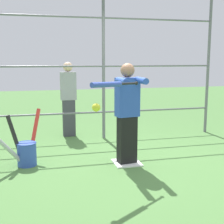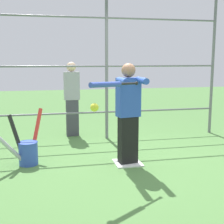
# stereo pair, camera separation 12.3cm
# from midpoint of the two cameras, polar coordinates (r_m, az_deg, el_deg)

# --- Properties ---
(ground_plane) EXTENTS (24.00, 24.00, 0.00)m
(ground_plane) POSITION_cam_midpoint_polar(r_m,az_deg,el_deg) (4.83, 3.62, -9.37)
(ground_plane) COLOR #4C7A3D
(home_plate) EXTENTS (0.40, 0.40, 0.02)m
(home_plate) POSITION_cam_midpoint_polar(r_m,az_deg,el_deg) (4.83, 3.62, -9.26)
(home_plate) COLOR white
(home_plate) RESTS_ON ground
(fence_backstop) EXTENTS (4.61, 0.06, 2.88)m
(fence_backstop) POSITION_cam_midpoint_polar(r_m,az_deg,el_deg) (6.13, -0.41, 8.40)
(fence_backstop) COLOR slate
(fence_backstop) RESTS_ON ground
(batter) EXTENTS (0.39, 0.55, 1.52)m
(batter) POSITION_cam_midpoint_polar(r_m,az_deg,el_deg) (4.62, 3.78, 0.23)
(batter) COLOR black
(batter) RESTS_ON ground
(baseball_bat_swinging) EXTENTS (0.73, 0.50, 0.08)m
(baseball_bat_swinging) POSITION_cam_midpoint_polar(r_m,az_deg,el_deg) (3.82, 0.54, 5.08)
(baseball_bat_swinging) COLOR black
(softball_in_flight) EXTENTS (0.10, 0.10, 0.10)m
(softball_in_flight) POSITION_cam_midpoint_polar(r_m,az_deg,el_deg) (3.50, -2.23, 0.85)
(softball_in_flight) COLOR yellow
(bat_bucket) EXTENTS (0.81, 0.78, 0.81)m
(bat_bucket) POSITION_cam_midpoint_polar(r_m,az_deg,el_deg) (4.86, -14.69, -6.72)
(bat_bucket) COLOR #3351B2
(bat_bucket) RESTS_ON ground
(bystander_behind_fence) EXTENTS (0.31, 0.19, 1.52)m
(bystander_behind_fence) POSITION_cam_midpoint_polar(r_m,az_deg,el_deg) (6.44, -6.80, 2.59)
(bystander_behind_fence) COLOR #3F3F47
(bystander_behind_fence) RESTS_ON ground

